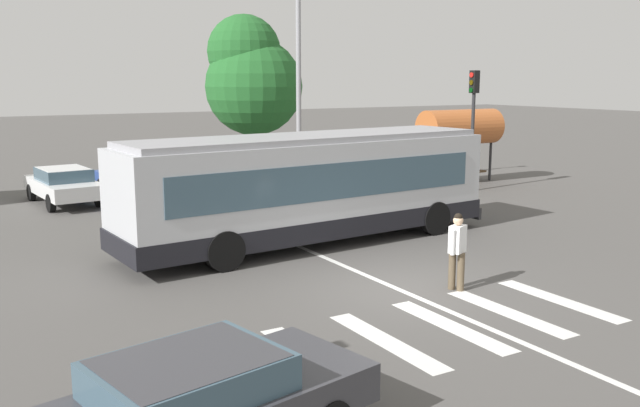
% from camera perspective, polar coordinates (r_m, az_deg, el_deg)
% --- Properties ---
extents(ground_plane, '(160.00, 160.00, 0.00)m').
position_cam_1_polar(ground_plane, '(15.44, 6.89, -7.00)').
color(ground_plane, '#514F4C').
extents(city_transit_bus, '(11.21, 3.34, 3.06)m').
position_cam_1_polar(city_transit_bus, '(19.08, -0.83, 1.31)').
color(city_transit_bus, black).
rests_on(city_transit_bus, ground_plane).
extents(pedestrian_crossing_street, '(0.54, 0.40, 1.72)m').
position_cam_1_polar(pedestrian_crossing_street, '(15.25, 11.33, -3.57)').
color(pedestrian_crossing_street, brown).
rests_on(pedestrian_crossing_street, ground_plane).
extents(foreground_sedan, '(4.77, 2.66, 1.35)m').
position_cam_1_polar(foreground_sedan, '(8.68, -10.39, -15.93)').
color(foreground_sedan, black).
rests_on(foreground_sedan, ground_plane).
extents(parked_car_white, '(2.20, 4.64, 1.35)m').
position_cam_1_polar(parked_car_white, '(27.03, -20.51, 1.57)').
color(parked_car_white, black).
rests_on(parked_car_white, ground_plane).
extents(parked_car_blue, '(2.03, 4.58, 1.35)m').
position_cam_1_polar(parked_car_blue, '(27.59, -15.26, 2.03)').
color(parked_car_blue, black).
rests_on(parked_car_blue, ground_plane).
extents(parked_car_champagne, '(2.00, 4.56, 1.35)m').
position_cam_1_polar(parked_car_champagne, '(28.48, -9.99, 2.49)').
color(parked_car_champagne, black).
rests_on(parked_car_champagne, ground_plane).
extents(traffic_light_far_corner, '(0.33, 0.32, 4.90)m').
position_cam_1_polar(traffic_light_far_corner, '(28.70, 12.60, 7.49)').
color(traffic_light_far_corner, '#28282B').
rests_on(traffic_light_far_corner, ground_plane).
extents(bus_stop_shelter, '(3.87, 1.54, 3.25)m').
position_cam_1_polar(bus_stop_shelter, '(30.86, 11.54, 6.11)').
color(bus_stop_shelter, '#28282B').
rests_on(bus_stop_shelter, ground_plane).
extents(twin_arm_street_lamp, '(4.49, 0.32, 9.05)m').
position_cam_1_polar(twin_arm_street_lamp, '(27.51, -1.80, 12.38)').
color(twin_arm_street_lamp, '#939399').
rests_on(twin_arm_street_lamp, ground_plane).
extents(background_tree_right, '(4.48, 4.48, 7.46)m').
position_cam_1_polar(background_tree_right, '(32.14, -5.76, 10.45)').
color(background_tree_right, brown).
rests_on(background_tree_right, ground_plane).
extents(crosswalk_painted_stripes, '(6.42, 3.12, 0.01)m').
position_cam_1_polar(crosswalk_painted_stripes, '(13.32, 10.79, -9.94)').
color(crosswalk_painted_stripes, silver).
rests_on(crosswalk_painted_stripes, ground_plane).
extents(lane_center_line, '(0.16, 24.00, 0.01)m').
position_cam_1_polar(lane_center_line, '(16.93, 2.41, -5.36)').
color(lane_center_line, silver).
rests_on(lane_center_line, ground_plane).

